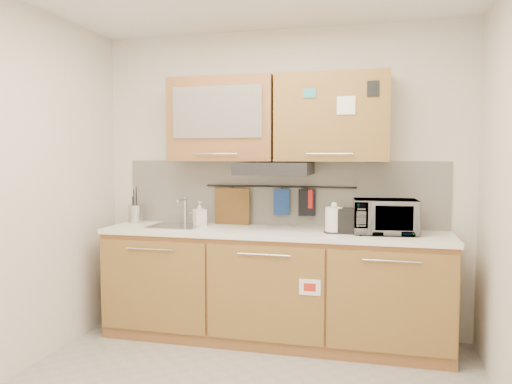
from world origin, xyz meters
The scene contains 17 objects.
wall_back centered at (0.00, 1.50, 1.30)m, with size 3.20×3.20×0.00m, color silver.
base_cabinet centered at (0.00, 1.19, 0.41)m, with size 2.80×0.64×0.88m.
countertop centered at (0.00, 1.19, 0.90)m, with size 2.82×0.62×0.04m, color white.
backsplash centered at (0.00, 1.49, 1.20)m, with size 2.80×0.02×0.56m, color silver.
upper_cabinets centered at (0.00, 1.32, 1.83)m, with size 1.82×0.37×0.70m.
range_hood centered at (0.00, 1.25, 1.42)m, with size 0.60×0.46×0.10m, color black.
sink centered at (-0.85, 1.21, 0.92)m, with size 0.42×0.40×0.26m.
utensil_rail centered at (0.00, 1.45, 1.26)m, with size 0.02×0.02×1.30m, color black.
utensil_crock centered at (-1.30, 1.33, 1.00)m, with size 0.14×0.14×0.32m.
kettle centered at (0.50, 1.16, 1.02)m, with size 0.18×0.16×0.24m.
toaster centered at (0.62, 1.18, 1.02)m, with size 0.26×0.16×0.20m.
microwave centered at (0.88, 1.22, 1.05)m, with size 0.48×0.33×0.27m, color #999999.
soap_bottle centered at (-0.67, 1.29, 1.03)m, with size 0.10×0.10×0.21m, color #999999.
cutting_board centered at (-0.42, 1.44, 1.04)m, with size 0.32×0.02×0.40m, color brown.
oven_mitt centered at (0.02, 1.44, 1.13)m, with size 0.13×0.03×0.22m, color navy.
dark_pouch centered at (0.24, 1.44, 1.13)m, with size 0.14×0.04×0.22m, color black.
pot_holder centered at (0.23, 1.44, 1.16)m, with size 0.13×0.02×0.16m, color red.
Camera 1 is at (0.84, -2.75, 1.53)m, focal length 35.00 mm.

